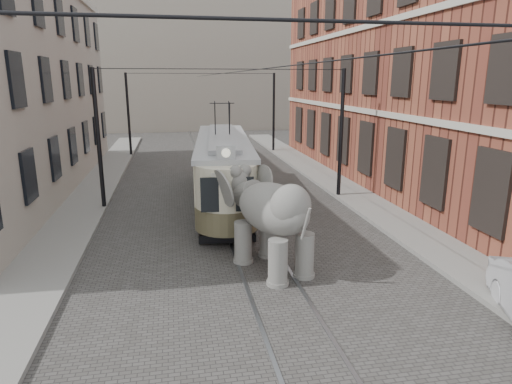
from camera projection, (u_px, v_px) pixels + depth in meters
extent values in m
plane|color=#423F3D|center=(255.00, 251.00, 14.60)|extent=(120.00, 120.00, 0.00)
cube|color=slate|center=(421.00, 237.00, 15.66)|extent=(2.00, 60.00, 0.15)
cube|color=slate|center=(46.00, 264.00, 13.41)|extent=(2.00, 60.00, 0.15)
cube|color=brown|center=(425.00, 70.00, 23.66)|extent=(8.00, 26.00, 12.00)
cube|color=gray|center=(192.00, 66.00, 50.94)|extent=(28.00, 10.00, 14.00)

